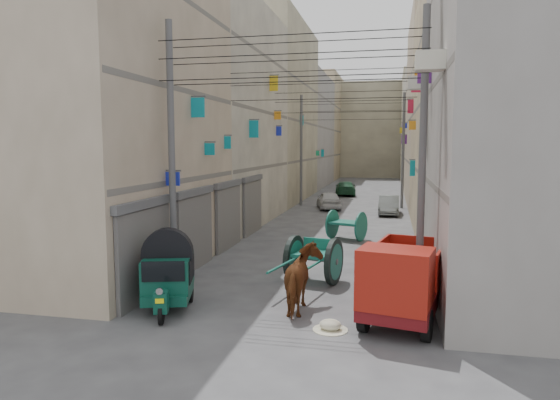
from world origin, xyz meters
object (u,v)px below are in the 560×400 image
(auto_rickshaw, at_px, (168,273))
(feed_sack, at_px, (330,325))
(mini_truck, at_px, (402,286))
(second_cart, at_px, (347,224))
(tonga_cart, at_px, (314,259))
(distant_car_green, at_px, (345,188))
(distant_car_white, at_px, (329,200))
(horse, at_px, (304,279))
(distant_car_grey, at_px, (389,205))

(auto_rickshaw, distance_m, feed_sack, 4.55)
(auto_rickshaw, xyz_separation_m, mini_truck, (6.08, 0.08, 0.01))
(auto_rickshaw, xyz_separation_m, second_cart, (3.80, 10.99, -0.26))
(tonga_cart, bearing_deg, mini_truck, -39.20)
(mini_truck, height_order, distant_car_green, mini_truck)
(mini_truck, distance_m, distant_car_green, 32.30)
(tonga_cart, xyz_separation_m, second_cart, (0.40, 7.54, -0.04))
(auto_rickshaw, distance_m, distant_car_white, 22.23)
(auto_rickshaw, height_order, feed_sack, auto_rickshaw)
(mini_truck, height_order, horse, mini_truck)
(second_cart, bearing_deg, distant_car_grey, 98.39)
(distant_car_white, bearing_deg, distant_car_grey, 141.37)
(distant_car_white, height_order, distant_car_grey, distant_car_white)
(auto_rickshaw, bearing_deg, tonga_cart, 28.89)
(horse, distance_m, distant_car_white, 21.63)
(feed_sack, height_order, distant_car_grey, distant_car_grey)
(mini_truck, bearing_deg, distant_car_grey, 102.96)
(second_cart, height_order, horse, horse)
(tonga_cart, bearing_deg, distant_car_grey, 94.67)
(auto_rickshaw, relative_size, distant_car_white, 0.68)
(tonga_cart, height_order, horse, horse)
(distant_car_white, bearing_deg, distant_car_green, -105.45)
(horse, xyz_separation_m, distant_car_green, (-1.69, 31.48, -0.25))
(mini_truck, xyz_separation_m, distant_car_white, (-4.47, 22.09, -0.37))
(horse, height_order, distant_car_grey, horse)
(tonga_cart, distance_m, distant_car_white, 18.80)
(distant_car_green, bearing_deg, horse, 87.13)
(distant_car_white, bearing_deg, horse, 81.24)
(mini_truck, relative_size, distant_car_white, 1.09)
(second_cart, relative_size, feed_sack, 3.64)
(feed_sack, bearing_deg, distant_car_white, 97.05)
(auto_rickshaw, xyz_separation_m, distant_car_grey, (5.69, 20.29, -0.39))
(auto_rickshaw, relative_size, second_cart, 1.29)
(distant_car_grey, xyz_separation_m, distant_car_green, (-3.81, 11.81, 0.03))
(horse, bearing_deg, distant_car_green, -91.28)
(distant_car_white, bearing_deg, tonga_cart, 81.52)
(second_cart, relative_size, distant_car_white, 0.53)
(tonga_cart, relative_size, second_cart, 1.80)
(distant_car_grey, bearing_deg, horse, -95.83)
(second_cart, height_order, distant_car_green, second_cart)
(auto_rickshaw, xyz_separation_m, tonga_cart, (3.40, 3.45, -0.22))
(feed_sack, bearing_deg, distant_car_grey, 86.56)
(mini_truck, xyz_separation_m, feed_sack, (-1.65, -0.70, -0.86))
(horse, bearing_deg, tonga_cart, -91.06)
(horse, bearing_deg, second_cart, -95.65)
(horse, height_order, distant_car_white, horse)
(mini_truck, height_order, distant_car_white, mini_truck)
(tonga_cart, relative_size, feed_sack, 6.56)
(distant_car_white, relative_size, distant_car_grey, 1.01)
(distant_car_white, bearing_deg, auto_rickshaw, 71.90)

